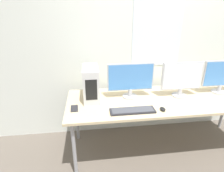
% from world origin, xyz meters
% --- Properties ---
extents(ground_plane, '(14.00, 14.00, 0.00)m').
position_xyz_m(ground_plane, '(0.00, 0.00, 0.00)').
color(ground_plane, '#665B51').
extents(wall_back, '(8.00, 0.07, 2.70)m').
position_xyz_m(wall_back, '(0.00, 0.94, 1.35)').
color(wall_back, silver).
rests_on(wall_back, ground_plane).
extents(desk, '(2.36, 0.81, 0.72)m').
position_xyz_m(desk, '(0.00, 0.41, 0.68)').
color(desk, '#D1BA8E').
rests_on(desk, ground_plane).
extents(pc_tower, '(0.18, 0.40, 0.39)m').
position_xyz_m(pc_tower, '(-0.89, 0.52, 0.92)').
color(pc_tower, silver).
rests_on(pc_tower, desk).
extents(monitor_main, '(0.55, 0.18, 0.42)m').
position_xyz_m(monitor_main, '(-0.42, 0.51, 0.96)').
color(monitor_main, '#B7B7BC').
rests_on(monitor_main, desk).
extents(monitor_right_near, '(0.50, 0.18, 0.43)m').
position_xyz_m(monitor_right_near, '(0.19, 0.45, 0.96)').
color(monitor_right_near, '#B7B7BC').
rests_on(monitor_right_near, desk).
extents(monitor_right_far, '(0.51, 0.18, 0.42)m').
position_xyz_m(monitor_right_far, '(0.75, 0.49, 0.95)').
color(monitor_right_far, '#B7B7BC').
rests_on(monitor_right_far, desk).
extents(keyboard, '(0.48, 0.14, 0.02)m').
position_xyz_m(keyboard, '(-0.47, 0.15, 0.73)').
color(keyboard, '#28282D').
rests_on(keyboard, desk).
extents(mouse, '(0.06, 0.08, 0.03)m').
position_xyz_m(mouse, '(-0.15, 0.13, 0.74)').
color(mouse, black).
rests_on(mouse, desk).
extents(cell_phone, '(0.08, 0.15, 0.01)m').
position_xyz_m(cell_phone, '(-1.08, 0.29, 0.73)').
color(cell_phone, '#232328').
rests_on(cell_phone, desk).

